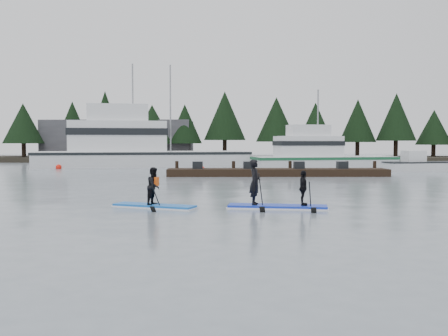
{
  "coord_description": "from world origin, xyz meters",
  "views": [
    {
      "loc": [
        0.58,
        -17.84,
        2.35
      ],
      "look_at": [
        0.0,
        6.0,
        1.1
      ],
      "focal_mm": 40.0,
      "sensor_mm": 36.0,
      "label": 1
    }
  ],
  "objects_px": {
    "fishing_boat_medium": "(320,162)",
    "paddleboard_duo": "(276,192)",
    "fishing_boat_large": "(137,158)",
    "floating_dock": "(277,172)",
    "paddleboard_solo": "(154,193)"
  },
  "relations": [
    {
      "from": "fishing_boat_large",
      "to": "fishing_boat_medium",
      "type": "distance_m",
      "value": 17.16
    },
    {
      "from": "fishing_boat_large",
      "to": "fishing_boat_medium",
      "type": "xyz_separation_m",
      "value": [
        17.1,
        -1.4,
        -0.29
      ]
    },
    {
      "from": "fishing_boat_medium",
      "to": "paddleboard_solo",
      "type": "bearing_deg",
      "value": -123.06
    },
    {
      "from": "floating_dock",
      "to": "paddleboard_solo",
      "type": "relative_size",
      "value": 4.87
    },
    {
      "from": "fishing_boat_large",
      "to": "fishing_boat_medium",
      "type": "height_order",
      "value": "fishing_boat_large"
    },
    {
      "from": "paddleboard_duo",
      "to": "paddleboard_solo",
      "type": "bearing_deg",
      "value": -174.31
    },
    {
      "from": "fishing_boat_large",
      "to": "paddleboard_solo",
      "type": "height_order",
      "value": "fishing_boat_large"
    },
    {
      "from": "fishing_boat_large",
      "to": "paddleboard_duo",
      "type": "bearing_deg",
      "value": -82.03
    },
    {
      "from": "fishing_boat_medium",
      "to": "fishing_boat_large",
      "type": "bearing_deg",
      "value": 162.98
    },
    {
      "from": "fishing_boat_medium",
      "to": "paddleboard_duo",
      "type": "height_order",
      "value": "fishing_boat_medium"
    },
    {
      "from": "floating_dock",
      "to": "paddleboard_solo",
      "type": "bearing_deg",
      "value": -111.1
    },
    {
      "from": "fishing_boat_medium",
      "to": "floating_dock",
      "type": "xyz_separation_m",
      "value": [
        -4.85,
        -11.33,
        -0.3
      ]
    },
    {
      "from": "fishing_boat_medium",
      "to": "paddleboard_duo",
      "type": "bearing_deg",
      "value": -114.91
    },
    {
      "from": "fishing_boat_large",
      "to": "paddleboard_duo",
      "type": "xyz_separation_m",
      "value": [
        10.82,
        -29.59,
        -0.28
      ]
    },
    {
      "from": "fishing_boat_large",
      "to": "paddleboard_solo",
      "type": "distance_m",
      "value": 30.2
    }
  ]
}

